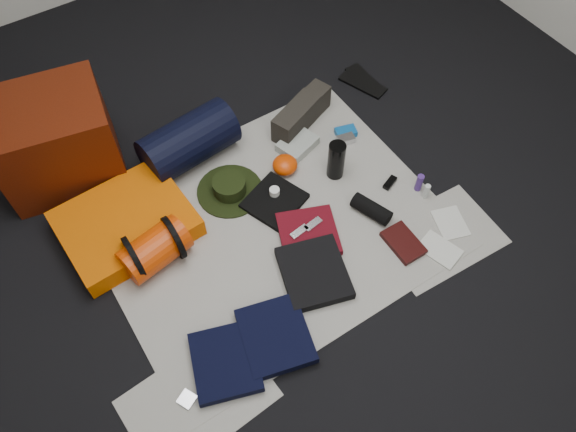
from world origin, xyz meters
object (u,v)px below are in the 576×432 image
red_cabinet (55,140)px  sleeping_pad (126,224)px  stuff_sack (155,250)px  compact_camera (346,139)px  navy_duffel (189,141)px  paperback_book (403,243)px  water_bottle (336,160)px

red_cabinet → sleeping_pad: size_ratio=0.93×
red_cabinet → stuff_sack: (0.16, -0.75, -0.13)m
red_cabinet → stuff_sack: 0.78m
compact_camera → navy_duffel: bearing=167.1°
red_cabinet → navy_duffel: red_cabinet is taller
navy_duffel → paperback_book: navy_duffel is taller
navy_duffel → paperback_book: 1.20m
compact_camera → paperback_book: bearing=-90.2°
sleeping_pad → water_bottle: size_ratio=2.71×
navy_duffel → compact_camera: size_ratio=5.26×
sleeping_pad → water_bottle: bearing=-14.3°
stuff_sack → navy_duffel: navy_duffel is taller
red_cabinet → stuff_sack: size_ratio=1.79×
navy_duffel → compact_camera: bearing=-31.8°
sleeping_pad → paperback_book: sleeping_pad is taller
stuff_sack → navy_duffel: 0.64m
water_bottle → sleeping_pad: bearing=165.7°
paperback_book → navy_duffel: bearing=121.1°
sleeping_pad → navy_duffel: (0.48, 0.24, 0.07)m
red_cabinet → stuff_sack: red_cabinet is taller
water_bottle → paperback_book: water_bottle is taller
red_cabinet → water_bottle: bearing=-23.4°
compact_camera → red_cabinet: bearing=167.0°
red_cabinet → sleeping_pad: red_cabinet is taller
water_bottle → compact_camera: 0.25m
sleeping_pad → stuff_sack: size_ratio=1.93×
red_cabinet → water_bottle: red_cabinet is taller
compact_camera → paperback_book: (-0.15, -0.68, -0.00)m
stuff_sack → water_bottle: size_ratio=1.40×
sleeping_pad → compact_camera: 1.23m
sleeping_pad → water_bottle: 1.09m
stuff_sack → paperback_book: bearing=-29.0°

